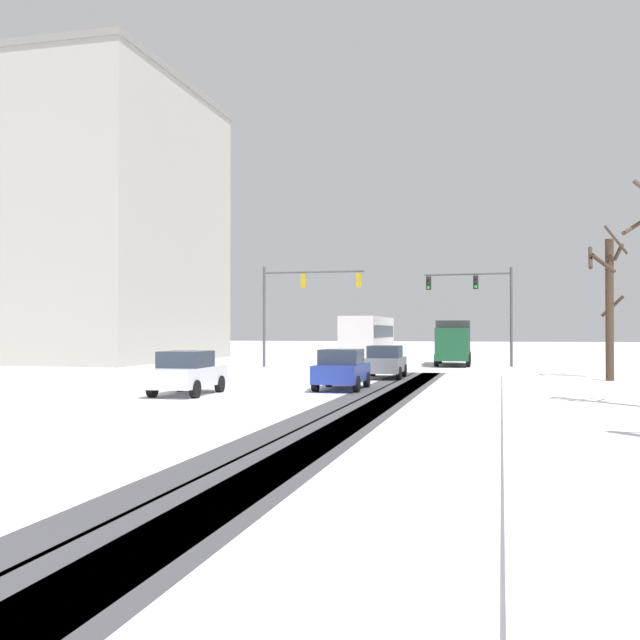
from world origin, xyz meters
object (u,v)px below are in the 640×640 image
Objects in this scene: car_grey_lead at (385,362)px; car_white_third at (187,373)px; traffic_signal_far_left at (299,295)px; office_building_far_left_block at (75,224)px; bus_oncoming at (368,335)px; car_blue_second at (342,369)px; traffic_signal_far_right at (480,296)px; box_truck_delivery at (453,341)px; bare_tree_sidewalk_far at (609,301)px.

car_grey_lead is 12.47m from car_white_third.
traffic_signal_far_left is 22.10m from office_building_far_left_block.
bus_oncoming is at bearing 8.91° from office_building_far_left_block.
car_blue_second is 0.19× the size of office_building_far_left_block.
car_grey_lead is 1.00× the size of car_white_third.
car_blue_second is at bearing -103.15° from traffic_signal_far_right.
office_building_far_left_block reaches higher than box_truck_delivery.
traffic_signal_far_right reaches higher than car_grey_lead.
bare_tree_sidewalk_far is at bearing -64.06° from traffic_signal_far_right.
car_blue_second is 0.57× the size of bare_tree_sidewalk_far.
traffic_signal_far_left is at bearing 93.87° from car_white_third.
car_grey_lead is 14.72m from box_truck_delivery.
car_white_third is at bearing -111.95° from traffic_signal_far_right.
traffic_signal_far_left and traffic_signal_far_right have the same top height.
office_building_far_left_block is (-21.61, 27.01, 10.01)m from car_white_third.
traffic_signal_far_right is at bearing -34.76° from bus_oncoming.
bare_tree_sidewalk_far reaches higher than box_truck_delivery.
car_white_third is at bearing -107.58° from box_truck_delivery.
traffic_signal_far_left is 19.69m from bare_tree_sidewalk_far.
car_grey_lead is 0.19× the size of office_building_far_left_block.
box_truck_delivery is 31.14m from office_building_far_left_block.
car_white_third is 36.01m from office_building_far_left_block.
car_blue_second is (-0.63, -7.37, 0.00)m from car_grey_lead.
office_building_far_left_block is (-29.72, 1.42, 9.19)m from box_truck_delivery.
traffic_signal_far_right is at bearing 76.85° from car_blue_second.
traffic_signal_far_right is 1.57× the size of car_blue_second.
car_grey_lead is at bearing -30.24° from office_building_far_left_block.
box_truck_delivery is at bearing -2.73° from office_building_far_left_block.
bare_tree_sidewalk_far is at bearing -26.57° from traffic_signal_far_left.
car_white_third is (-5.05, -3.73, 0.00)m from car_blue_second.
traffic_signal_far_right is 14.71m from car_grey_lead.
office_building_far_left_block is (-26.66, 23.28, 10.01)m from car_blue_second.
traffic_signal_far_right reaches higher than car_white_third.
traffic_signal_far_left is 1.62× the size of car_grey_lead.
car_grey_lead is at bearing -107.44° from traffic_signal_far_right.
car_grey_lead is at bearing 62.92° from car_white_third.
box_truck_delivery reaches higher than car_grey_lead.
bus_oncoming reaches higher than car_grey_lead.
traffic_signal_far_left is at bearing 110.92° from car_blue_second.
car_white_third is at bearing -143.53° from car_blue_second.
traffic_signal_far_right reaches higher than box_truck_delivery.
traffic_signal_far_left is 12.43m from car_grey_lead.
car_grey_lead and car_blue_second have the same top height.
car_white_third is (-5.68, -11.10, 0.00)m from car_grey_lead.
office_building_far_left_block is (-22.97, -3.60, 8.83)m from bus_oncoming.
car_grey_lead and car_white_third have the same top height.
car_grey_lead is at bearing 85.11° from car_blue_second.
traffic_signal_far_left is 20.98m from car_white_third.
traffic_signal_far_right is 0.89× the size of bare_tree_sidewalk_far.
traffic_signal_far_left is 1.03× the size of traffic_signal_far_right.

